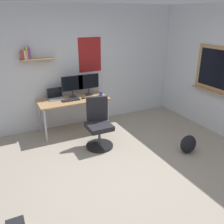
{
  "coord_description": "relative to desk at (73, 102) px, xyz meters",
  "views": [
    {
      "loc": [
        -1.7,
        -2.69,
        2.36
      ],
      "look_at": [
        -0.0,
        0.71,
        0.85
      ],
      "focal_mm": 39.16,
      "sensor_mm": 36.0,
      "label": 1
    }
  ],
  "objects": [
    {
      "name": "ground_plane",
      "position": [
        0.26,
        -2.04,
        -0.65
      ],
      "size": [
        5.2,
        5.2,
        0.0
      ],
      "primitive_type": "plane",
      "color": "#9E9384",
      "rests_on": "ground"
    },
    {
      "name": "wall_back",
      "position": [
        0.26,
        0.41,
        0.65
      ],
      "size": [
        5.0,
        0.3,
        2.6
      ],
      "color": "silver",
      "rests_on": "ground"
    },
    {
      "name": "desk",
      "position": [
        0.0,
        0.0,
        0.0
      ],
      "size": [
        1.46,
        0.66,
        0.72
      ],
      "color": "tan",
      "rests_on": "ground"
    },
    {
      "name": "office_chair",
      "position": [
        0.2,
        -0.86,
        -0.24
      ],
      "size": [
        0.52,
        0.54,
        0.95
      ],
      "color": "black",
      "rests_on": "ground"
    },
    {
      "name": "laptop",
      "position": [
        -0.33,
        0.15,
        0.12
      ],
      "size": [
        0.31,
        0.21,
        0.23
      ],
      "color": "#ADAFB5",
      "rests_on": "desk"
    },
    {
      "name": "monitor_primary",
      "position": [
        0.04,
        0.11,
        0.34
      ],
      "size": [
        0.46,
        0.17,
        0.46
      ],
      "color": "#38383D",
      "rests_on": "desk"
    },
    {
      "name": "monitor_secondary",
      "position": [
        0.4,
        0.11,
        0.34
      ],
      "size": [
        0.46,
        0.17,
        0.46
      ],
      "color": "#38383D",
      "rests_on": "desk"
    },
    {
      "name": "keyboard",
      "position": [
        -0.07,
        -0.08,
        0.08
      ],
      "size": [
        0.37,
        0.13,
        0.02
      ],
      "primitive_type": "cube",
      "color": "black",
      "rests_on": "desk"
    },
    {
      "name": "computer_mouse",
      "position": [
        0.21,
        -0.08,
        0.09
      ],
      "size": [
        0.1,
        0.06,
        0.03
      ],
      "primitive_type": "ellipsoid",
      "color": "#262628",
      "rests_on": "desk"
    },
    {
      "name": "coffee_mug",
      "position": [
        0.63,
        -0.03,
        0.12
      ],
      "size": [
        0.08,
        0.08,
        0.09
      ],
      "primitive_type": "cylinder",
      "color": "#334CA5",
      "rests_on": "desk"
    },
    {
      "name": "backpack",
      "position": [
        1.56,
        -1.84,
        -0.48
      ],
      "size": [
        0.32,
        0.22,
        0.34
      ],
      "primitive_type": "ellipsoid",
      "color": "black",
      "rests_on": "ground"
    }
  ]
}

